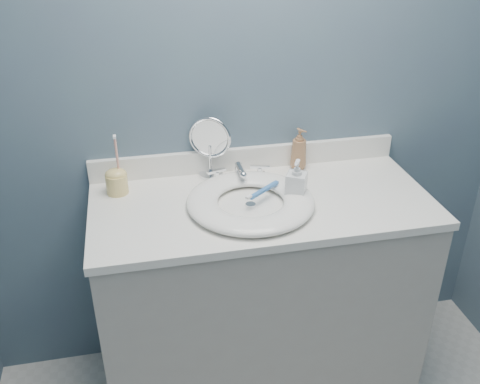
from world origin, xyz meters
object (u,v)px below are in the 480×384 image
object	(u,v)px
soap_bottle_amber	(299,149)
soap_bottle_clear	(296,180)
makeup_mirror	(210,144)
toothbrush_holder	(117,180)

from	to	relation	value
soap_bottle_amber	soap_bottle_clear	size ratio (longest dim) A/B	1.10
makeup_mirror	soap_bottle_clear	size ratio (longest dim) A/B	1.59
makeup_mirror	toothbrush_holder	distance (m)	0.37
soap_bottle_clear	soap_bottle_amber	bearing A→B (deg)	99.33
makeup_mirror	soap_bottle_clear	bearing A→B (deg)	-19.31
soap_bottle_clear	toothbrush_holder	world-z (taller)	toothbrush_holder
soap_bottle_clear	makeup_mirror	bearing A→B (deg)	166.14
soap_bottle_amber	soap_bottle_clear	xyz separation A→B (m)	(-0.08, -0.24, -0.01)
soap_bottle_amber	toothbrush_holder	distance (m)	0.71
makeup_mirror	toothbrush_holder	bearing A→B (deg)	-146.07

